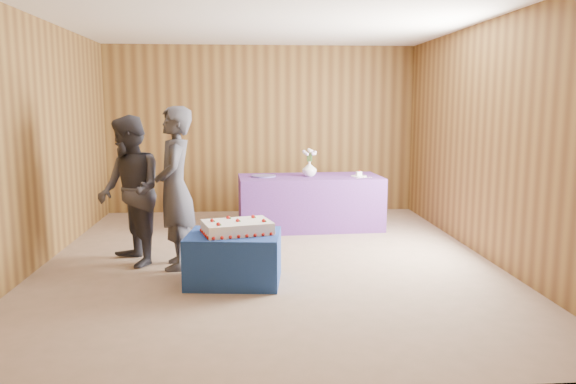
{
  "coord_description": "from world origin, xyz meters",
  "views": [
    {
      "loc": [
        -0.23,
        -6.21,
        1.75
      ],
      "look_at": [
        0.23,
        0.1,
        0.77
      ],
      "focal_mm": 35.0,
      "sensor_mm": 36.0,
      "label": 1
    }
  ],
  "objects": [
    {
      "name": "platter",
      "position": [
        -0.0,
        1.64,
        0.76
      ],
      "size": [
        0.45,
        0.45,
        0.02
      ],
      "primitive_type": "cylinder",
      "rotation": [
        0.0,
        0.0,
        0.38
      ],
      "color": "#594C99",
      "rests_on": "serving_table"
    },
    {
      "name": "ground",
      "position": [
        0.0,
        0.0,
        0.0
      ],
      "size": [
        6.0,
        6.0,
        0.0
      ],
      "primitive_type": "plane",
      "color": "gray",
      "rests_on": "ground"
    },
    {
      "name": "guest_right",
      "position": [
        -1.51,
        -0.07,
        0.82
      ],
      "size": [
        0.94,
        1.01,
        1.65
      ],
      "primitive_type": "imported",
      "rotation": [
        0.0,
        0.0,
        -1.06
      ],
      "color": "#33343E",
      "rests_on": "ground"
    },
    {
      "name": "guest_left",
      "position": [
        -1.01,
        -0.21,
        0.87
      ],
      "size": [
        0.46,
        0.67,
        1.74
      ],
      "primitive_type": "imported",
      "rotation": [
        0.0,
        0.0,
        -1.49
      ],
      "color": "#373842",
      "rests_on": "ground"
    },
    {
      "name": "serving_table",
      "position": [
        0.65,
        1.65,
        0.38
      ],
      "size": [
        2.04,
        1.0,
        0.75
      ],
      "primitive_type": "cube",
      "rotation": [
        0.0,
        0.0,
        0.05
      ],
      "color": "#61328B",
      "rests_on": "ground"
    },
    {
      "name": "room_shell",
      "position": [
        0.0,
        0.0,
        1.8
      ],
      "size": [
        5.04,
        6.04,
        2.72
      ],
      "color": "brown",
      "rests_on": "ground"
    },
    {
      "name": "knife",
      "position": [
        1.38,
        1.42,
        0.75
      ],
      "size": [
        0.25,
        0.12,
        0.0
      ],
      "primitive_type": "cube",
      "rotation": [
        0.0,
        0.0,
        0.4
      ],
      "color": "silver",
      "rests_on": "serving_table"
    },
    {
      "name": "vase",
      "position": [
        0.65,
        1.65,
        0.86
      ],
      "size": [
        0.23,
        0.23,
        0.21
      ],
      "primitive_type": "imported",
      "rotation": [
        0.0,
        0.0,
        -0.18
      ],
      "color": "white",
      "rests_on": "serving_table"
    },
    {
      "name": "sheet_cake",
      "position": [
        -0.34,
        -0.78,
        0.56
      ],
      "size": [
        0.77,
        0.62,
        0.16
      ],
      "rotation": [
        0.0,
        0.0,
        0.27
      ],
      "color": "white",
      "rests_on": "cake_table"
    },
    {
      "name": "plate",
      "position": [
        1.34,
        1.57,
        0.76
      ],
      "size": [
        0.29,
        0.29,
        0.01
      ],
      "primitive_type": "cylinder",
      "rotation": [
        0.0,
        0.0,
        0.41
      ],
      "color": "white",
      "rests_on": "serving_table"
    },
    {
      "name": "flower_spray",
      "position": [
        0.65,
        1.65,
        1.09
      ],
      "size": [
        0.21,
        0.21,
        0.16
      ],
      "color": "#2A5B24",
      "rests_on": "vase"
    },
    {
      "name": "cake_slice",
      "position": [
        1.34,
        1.57,
        0.79
      ],
      "size": [
        0.08,
        0.07,
        0.08
      ],
      "rotation": [
        0.0,
        0.0,
        0.18
      ],
      "color": "white",
      "rests_on": "plate"
    },
    {
      "name": "cake_table",
      "position": [
        -0.37,
        -0.79,
        0.25
      ],
      "size": [
        0.97,
        0.79,
        0.5
      ],
      "primitive_type": "cube",
      "rotation": [
        0.0,
        0.0,
        -0.11
      ],
      "color": "navy",
      "rests_on": "ground"
    }
  ]
}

